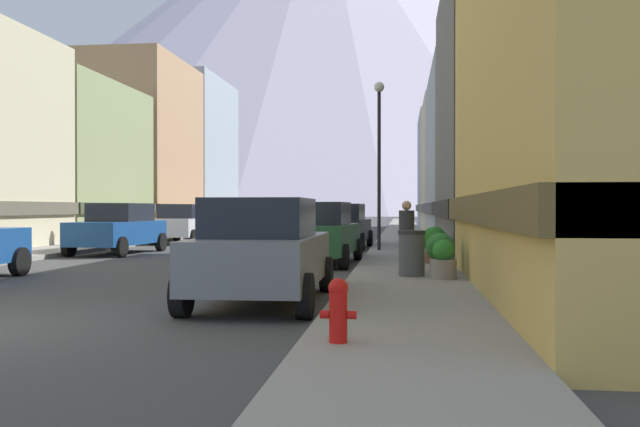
{
  "coord_description": "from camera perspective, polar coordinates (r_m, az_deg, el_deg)",
  "views": [
    {
      "loc": [
        6.14,
        -8.33,
        1.62
      ],
      "look_at": [
        0.64,
        37.89,
        1.23
      ],
      "focal_mm": 38.65,
      "sensor_mm": 36.0,
      "label": 1
    }
  ],
  "objects": [
    {
      "name": "storefront_right_1",
      "position": [
        24.05,
        19.44,
        7.19
      ],
      "size": [
        8.03,
        9.69,
        9.21
      ],
      "color": "#66605B",
      "rests_on": "ground"
    },
    {
      "name": "storefront_left_2",
      "position": [
        36.4,
        -20.97,
        3.75
      ],
      "size": [
        6.86,
        9.0,
        7.72
      ],
      "color": "#8C9966",
      "rests_on": "ground"
    },
    {
      "name": "pedestrian_1",
      "position": [
        28.92,
        -18.58,
        -0.98
      ],
      "size": [
        0.36,
        0.36,
        1.63
      ],
      "color": "#333338",
      "rests_on": "sidewalk_left"
    },
    {
      "name": "sidewalk_right",
      "position": [
        43.36,
        6.93,
        -1.57
      ],
      "size": [
        2.5,
        100.0,
        0.15
      ],
      "primitive_type": "cube",
      "color": "gray",
      "rests_on": "ground"
    },
    {
      "name": "storefront_left_4",
      "position": [
        54.78,
        -12.53,
        4.59
      ],
      "size": [
        9.16,
        9.98,
        11.47
      ],
      "color": "#99A5B2",
      "rests_on": "ground"
    },
    {
      "name": "car_left_1",
      "position": [
        25.3,
        -16.35,
        -1.17
      ],
      "size": [
        2.25,
        4.48,
        1.78
      ],
      "color": "#19478C",
      "rests_on": "ground"
    },
    {
      "name": "storefront_left_3",
      "position": [
        45.55,
        -16.19,
        5.04
      ],
      "size": [
        8.46,
        9.09,
        10.87
      ],
      "color": "tan",
      "rests_on": "ground"
    },
    {
      "name": "car_right_2",
      "position": [
        27.4,
        1.88,
        -1.03
      ],
      "size": [
        2.25,
        4.49,
        1.78
      ],
      "color": "black",
      "rests_on": "ground"
    },
    {
      "name": "streetlamp_right",
      "position": [
        24.19,
        4.92,
        6.09
      ],
      "size": [
        0.36,
        0.36,
        5.86
      ],
      "color": "black",
      "rests_on": "sidewalk_right"
    },
    {
      "name": "storefront_right_3",
      "position": [
        45.95,
        13.61,
        3.55
      ],
      "size": [
        8.47,
        9.78,
        8.49
      ],
      "color": "beige",
      "rests_on": "ground"
    },
    {
      "name": "sidewalk_left",
      "position": [
        45.09,
        -9.16,
        -1.49
      ],
      "size": [
        2.5,
        100.0,
        0.15
      ],
      "primitive_type": "cube",
      "color": "gray",
      "rests_on": "ground"
    },
    {
      "name": "car_right_0",
      "position": [
        11.7,
        -4.76,
        -3.06
      ],
      "size": [
        2.12,
        4.43,
        1.78
      ],
      "color": "slate",
      "rests_on": "ground"
    },
    {
      "name": "potted_plant_0",
      "position": [
        18.51,
        9.46,
        -2.44
      ],
      "size": [
        0.67,
        0.67,
        0.97
      ],
      "color": "brown",
      "rests_on": "sidewalk_right"
    },
    {
      "name": "trash_bin_right",
      "position": [
        15.0,
        7.59,
        -3.26
      ],
      "size": [
        0.59,
        0.59,
        0.98
      ],
      "color": "#4C5156",
      "rests_on": "sidewalk_right"
    },
    {
      "name": "storefront_right_4",
      "position": [
        56.11,
        12.35,
        3.26
      ],
      "size": [
        8.44,
        10.16,
        9.01
      ],
      "color": "#99A5B2",
      "rests_on": "ground"
    },
    {
      "name": "mountain_backdrop",
      "position": [
        277.31,
        0.23,
        13.58
      ],
      "size": [
        291.18,
        291.18,
        128.91
      ],
      "primitive_type": "cone",
      "color": "silver",
      "rests_on": "ground"
    },
    {
      "name": "potted_plant_2",
      "position": [
        14.52,
        10.19,
        -3.89
      ],
      "size": [
        0.54,
        0.54,
        0.81
      ],
      "color": "gray",
      "rests_on": "sidewalk_right"
    },
    {
      "name": "fire_hydrant_near",
      "position": [
        7.58,
        1.52,
        -7.84
      ],
      "size": [
        0.4,
        0.22,
        0.7
      ],
      "color": "red",
      "rests_on": "sidewalk_right"
    },
    {
      "name": "car_right_1",
      "position": [
        19.65,
        -0.06,
        -1.62
      ],
      "size": [
        2.25,
        4.48,
        1.78
      ],
      "color": "#265933",
      "rests_on": "ground"
    },
    {
      "name": "car_left_2",
      "position": [
        32.16,
        -11.21,
        -0.81
      ],
      "size": [
        2.09,
        4.41,
        1.78
      ],
      "color": "silver",
      "rests_on": "ground"
    },
    {
      "name": "potted_plant_1",
      "position": [
        15.75,
        9.93,
        -3.08
      ],
      "size": [
        0.65,
        0.65,
        0.91
      ],
      "color": "gray",
      "rests_on": "sidewalk_right"
    },
    {
      "name": "storefront_right_2",
      "position": [
        35.11,
        16.18,
        4.3
      ],
      "size": [
        8.99,
        12.16,
        8.24
      ],
      "color": "#99A5B2",
      "rests_on": "ground"
    },
    {
      "name": "pedestrian_0",
      "position": [
        16.11,
        7.18,
        -2.08
      ],
      "size": [
        0.36,
        0.36,
        1.63
      ],
      "color": "#333338",
      "rests_on": "sidewalk_right"
    },
    {
      "name": "car_left_3",
      "position": [
        38.25,
        -8.28,
        -0.6
      ],
      "size": [
        2.2,
        4.46,
        1.78
      ],
      "color": "#9E1111",
      "rests_on": "ground"
    },
    {
      "name": "car_driving_0",
      "position": [
        45.29,
        1.04,
        -0.43
      ],
      "size": [
        2.06,
        4.4,
        1.78
      ],
      "color": "black",
      "rests_on": "ground"
    }
  ]
}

